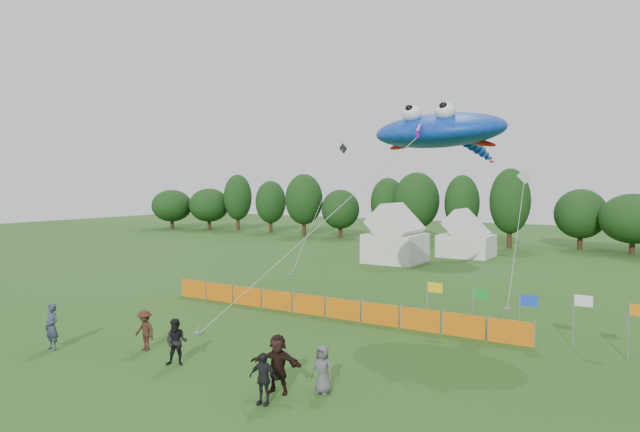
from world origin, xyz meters
The scene contains 15 objects.
ground centered at (0.00, 0.00, 0.00)m, with size 160.00×160.00×0.00m, color #234C16.
treeline centered at (1.61, 44.93, 4.18)m, with size 104.57×8.78×8.36m.
tent_left centered at (-6.48, 28.18, 1.99)m, with size 4.46×4.46×3.94m.
tent_right centered at (-2.58, 34.88, 1.65)m, with size 4.62×3.70×3.26m.
barrier_fence centered at (-1.27, 8.54, 0.50)m, with size 19.90×0.06×1.00m.
flag_row centered at (8.15, 8.92, 1.45)m, with size 8.73×0.63×2.22m.
spectator_a centered at (-7.59, -2.05, 0.93)m, with size 0.68×0.45×1.86m, color #2E344D.
spectator_b centered at (-1.95, -0.78, 0.86)m, with size 0.83×0.65×1.72m, color black.
spectator_c centered at (-4.39, -0.13, 0.81)m, with size 1.05×0.60×1.62m, color #381F16.
spectator_d centered at (3.00, -2.00, 0.79)m, with size 0.93×0.39×1.58m, color black.
spectator_e centered at (4.04, -0.29, 0.77)m, with size 0.75×0.49×1.53m, color #4D4D52.
spectator_f centered at (2.83, -1.03, 0.94)m, with size 1.74×0.56×1.88m, color black.
stingray_kite centered at (3.39, 12.17, 9.22)m, with size 11.48×18.02×10.46m.
small_kite_white centered at (4.98, 22.00, 4.95)m, with size 2.19×10.42×7.72m.
small_kite_dark centered at (-11.03, 24.45, 6.00)m, with size 2.29×10.71×10.17m.
Camera 1 is at (13.40, -15.34, 6.68)m, focal length 32.00 mm.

